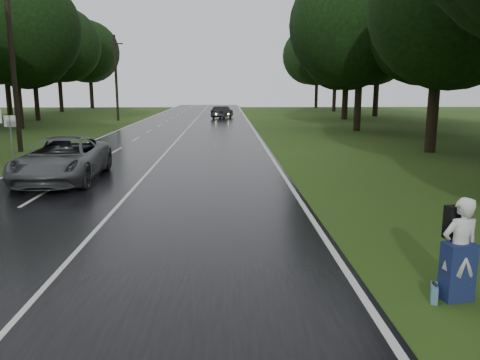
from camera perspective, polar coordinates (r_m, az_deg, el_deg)
The scene contains 16 objects.
ground at distance 8.98m, azimuth -24.51°, elevation -14.14°, with size 160.00×160.00×0.00m, color #2D4A16.
road at distance 27.90m, azimuth -8.73°, elevation 3.58°, with size 12.00×140.00×0.04m, color black.
lane_center at distance 27.89m, azimuth -8.73°, elevation 3.63°, with size 0.12×140.00×0.01m, color silver.
grey_car at distance 19.82m, azimuth -20.77°, elevation 2.39°, with size 2.81×6.09×1.69m, color #4E5153.
far_car at distance 55.85m, azimuth -2.18°, elevation 8.24°, with size 1.48×4.25×1.40m, color black.
hitchhiker at distance 9.09m, azimuth 25.10°, elevation -8.00°, with size 0.75×0.69×1.86m.
suitcase at distance 9.13m, azimuth 22.54°, elevation -12.58°, with size 0.11×0.40×0.28m, color teal.
utility_pole_mid at distance 30.01m, azimuth -25.11°, elevation 3.14°, with size 1.80×0.28×10.22m, color black, non-canonical shape.
utility_pole_far at distance 53.94m, azimuth -14.59°, elevation 7.00°, with size 1.80×0.28×9.15m, color black, non-canonical shape.
road_sign_a at distance 24.60m, azimuth -27.22°, elevation 1.38°, with size 0.65×0.10×2.70m, color white, non-canonical shape.
road_sign_b at distance 25.95m, azimuth -25.82°, elevation 1.96°, with size 0.56×0.10×2.32m, color white, non-canonical shape.
tree_left_e at distance 46.65m, azimuth -25.10°, elevation 5.68°, with size 9.60×9.60×15.01m, color black, non-canonical shape.
tree_left_f at distance 57.29m, azimuth -23.34°, elevation 6.67°, with size 8.85×8.85×13.82m, color black, non-canonical shape.
tree_right_d at distance 29.13m, azimuth 22.06°, elevation 3.16°, with size 8.82×8.82×13.78m, color black, non-canonical shape.
tree_right_e at distance 41.40m, azimuth 14.00°, elevation 5.83°, with size 9.55×9.55×14.92m, color black, non-canonical shape.
tree_right_f at distance 56.01m, azimuth 12.56°, elevation 7.24°, with size 8.27×8.27×12.92m, color black, non-canonical shape.
Camera 1 is at (3.38, -7.45, 3.70)m, focal length 35.06 mm.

